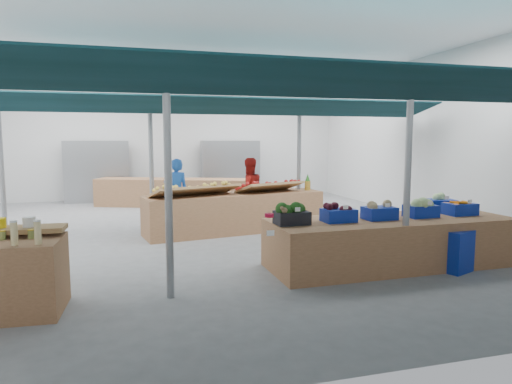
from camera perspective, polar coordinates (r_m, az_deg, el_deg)
floor at (r=10.20m, az=-6.96°, el=-5.13°), size 13.00×13.00×0.00m
hall at (r=11.43m, az=-8.24°, el=9.43°), size 13.00×13.00×13.00m
pole_grid at (r=8.44m, az=-0.27°, el=4.88°), size 10.00×4.60×3.00m
awnings at (r=8.46m, az=-0.27°, el=11.44°), size 9.50×7.08×0.30m
back_shelving_left at (r=15.95m, az=-19.23°, el=2.39°), size 2.00×0.50×2.00m
back_shelving_right at (r=16.29m, az=-3.22°, el=2.82°), size 2.00×0.50×2.00m
veg_counter at (r=7.82m, az=16.46°, el=-6.03°), size 4.05×1.42×0.78m
fruit_counter at (r=10.23m, az=-2.59°, el=-2.60°), size 4.14×1.63×0.86m
far_counter at (r=14.40m, az=-10.29°, el=-0.05°), size 4.78×2.61×0.86m
crate_stack at (r=7.88m, az=23.76°, el=-6.71°), size 0.65×0.56×0.66m
vendor_left at (r=11.07m, az=-9.96°, el=-0.04°), size 0.64×0.48×1.61m
vendor_right at (r=11.38m, az=-0.90°, el=0.24°), size 0.88×0.73×1.61m
crate_broccoli at (r=6.93m, az=4.51°, el=-2.75°), size 0.51×0.41×0.35m
crate_beets at (r=7.25m, az=10.28°, el=-2.62°), size 0.51×0.41×0.29m
crate_celeriac at (r=7.60m, az=15.18°, el=-2.23°), size 0.51×0.41×0.31m
crate_cabbage at (r=8.04m, az=19.93°, el=-1.83°), size 0.51×0.41×0.35m
crate_carrots at (r=8.53m, az=24.14°, el=-1.87°), size 0.51×0.41×0.29m
sparrow at (r=6.73m, az=3.53°, el=-2.25°), size 0.12×0.09×0.11m
pole_ribbon at (r=5.82m, az=1.67°, el=-3.14°), size 0.12×0.12×0.28m
apple_heap_yellow at (r=9.73m, az=-7.61°, el=0.43°), size 2.02×1.29×0.27m
apple_heap_red at (r=10.41m, az=1.74°, el=0.88°), size 1.65×1.16×0.27m
pineapple at (r=10.90m, az=6.47°, el=1.18°), size 0.14×0.14×0.39m
crate_extra at (r=8.91m, az=22.04°, el=-1.21°), size 0.55×0.44×0.32m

